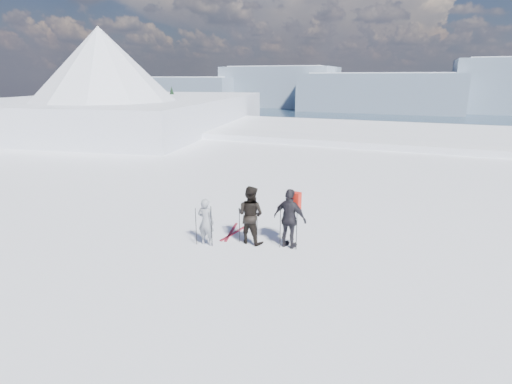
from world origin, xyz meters
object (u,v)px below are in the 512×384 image
at_px(skier_pack, 290,219).
at_px(skis_loose, 233,232).
at_px(skier_grey, 206,222).
at_px(skier_dark, 250,215).

bearing_deg(skier_pack, skis_loose, 0.02).
bearing_deg(skier_grey, skier_dark, -150.56).
bearing_deg(skier_grey, skier_pack, -161.94).
relative_size(skier_grey, skier_pack, 0.81).
xyz_separation_m(skier_grey, skier_pack, (2.52, 0.79, 0.18)).
xyz_separation_m(skier_pack, skis_loose, (-2.16, 0.42, -0.93)).
bearing_deg(skier_grey, skis_loose, -105.83).
bearing_deg(skis_loose, skier_dark, -31.20).
bearing_deg(skis_loose, skier_pack, -11.11).
bearing_deg(skier_dark, skier_grey, 37.46).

